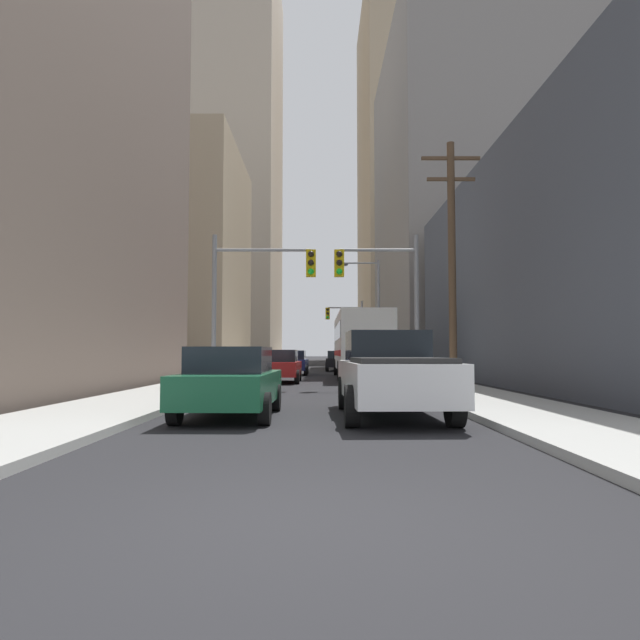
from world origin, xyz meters
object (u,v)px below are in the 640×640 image
city_bus (363,343)px  sedan_green (234,382)px  pickup_truck_white (394,374)px  sedan_navy (295,363)px  traffic_signal_near_right (384,285)px  traffic_signal_near_left (261,284)px  traffic_signal_far_right (349,323)px  sedan_black (341,361)px  sedan_red (282,366)px

city_bus → sedan_green: bearing=-102.5°
pickup_truck_white → sedan_green: 3.50m
sedan_navy → traffic_signal_near_right: size_ratio=0.71×
traffic_signal_near_left → traffic_signal_far_right: (4.74, 28.59, -0.03)m
sedan_black → traffic_signal_near_right: size_ratio=0.71×
sedan_green → sedan_navy: size_ratio=1.00×
traffic_signal_far_right → traffic_signal_near_right: bearing=-89.9°
sedan_green → traffic_signal_near_right: size_ratio=0.71×
sedan_green → traffic_signal_near_left: traffic_signal_near_left is taller
sedan_red → traffic_signal_near_right: (4.26, -4.52, 3.25)m
pickup_truck_white → traffic_signal_near_right: (0.82, 9.40, 3.09)m
traffic_signal_near_left → city_bus: bearing=62.8°
pickup_truck_white → traffic_signal_far_right: traffic_signal_far_right is taller
city_bus → traffic_signal_near_right: (0.20, -8.89, 2.09)m
sedan_green → traffic_signal_near_right: traffic_signal_near_right is taller
pickup_truck_white → traffic_signal_near_left: traffic_signal_near_left is taller
city_bus → traffic_signal_near_left: (-4.57, -8.89, 2.13)m
pickup_truck_white → traffic_signal_near_right: 9.93m
sedan_black → traffic_signal_near_left: (-3.78, -20.85, 3.28)m
pickup_truck_white → traffic_signal_near_left: bearing=112.8°
sedan_red → traffic_signal_far_right: bearing=80.0°
city_bus → pickup_truck_white: 18.33m
city_bus → sedan_black: (-0.79, 11.95, -1.16)m
sedan_black → traffic_signal_near_right: bearing=-87.3°
sedan_navy → traffic_signal_near_left: bearing=-92.9°
pickup_truck_white → sedan_navy: size_ratio=1.28×
sedan_red → sedan_black: same height
sedan_black → traffic_signal_near_right: (0.99, -20.85, 3.25)m
sedan_black → sedan_green: bearing=-96.2°
sedan_green → sedan_red: same height
sedan_red → sedan_navy: size_ratio=1.00×
sedan_navy → pickup_truck_white: bearing=-81.8°
pickup_truck_white → traffic_signal_near_right: traffic_signal_near_right is taller
traffic_signal_near_left → traffic_signal_far_right: same height
sedan_red → traffic_signal_far_right: 24.66m
city_bus → traffic_signal_far_right: (0.17, 19.69, 2.09)m
city_bus → sedan_black: 12.03m
traffic_signal_far_right → traffic_signal_near_left: bearing=-99.4°
sedan_red → traffic_signal_near_left: bearing=-96.4°
sedan_green → traffic_signal_near_right: 11.06m
sedan_green → sedan_navy: bearing=89.5°
pickup_truck_white → traffic_signal_near_left: (-3.95, 9.40, 3.12)m
sedan_red → traffic_signal_far_right: size_ratio=0.71×
traffic_signal_far_right → sedan_green: bearing=-96.4°
traffic_signal_near_left → traffic_signal_near_right: (4.77, -0.00, -0.04)m
sedan_navy → traffic_signal_far_right: size_ratio=0.71×
traffic_signal_near_right → pickup_truck_white: bearing=-95.0°
city_bus → sedan_navy: size_ratio=2.71×
city_bus → traffic_signal_near_left: size_ratio=1.92×
sedan_red → sedan_black: size_ratio=1.00×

